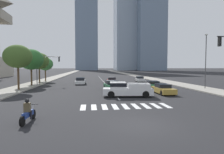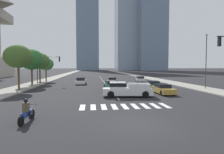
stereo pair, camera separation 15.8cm
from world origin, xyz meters
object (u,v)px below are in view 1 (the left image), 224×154
Objects in this scene: sedan_white_4 at (81,81)px; street_tree_nearest at (18,57)px; street_tree_third at (39,61)px; sedan_green_0 at (112,86)px; street_tree_second at (31,60)px; sedan_white_5 at (140,79)px; street_tree_fourth at (45,64)px; traffic_signal_far at (46,64)px; street_lamp_east at (206,57)px; pickup_truck at (125,90)px; sedan_red_1 at (112,80)px; sedan_green_3 at (153,85)px; motorcycle_lead at (28,113)px; sedan_gold_2 at (163,89)px.

sedan_white_4 is 13.06m from street_tree_nearest.
street_tree_third is (0.00, 11.28, -0.30)m from street_tree_nearest.
sedan_green_0 is 0.73× the size of street_tree_second.
sedan_white_5 is 0.83× the size of street_tree_fourth.
street_tree_fourth is (-2.04, 8.50, 0.08)m from traffic_signal_far.
sedan_white_4 is 0.56× the size of street_lamp_east.
pickup_truck is 23.47m from street_tree_third.
sedan_red_1 is at bearing 18.01° from street_tree_second.
traffic_signal_far is at bearing -132.06° from sedan_green_0.
street_lamp_east is at bearing -119.28° from sedan_white_4.
sedan_green_3 is 0.81× the size of traffic_signal_far.
motorcycle_lead is 26.07m from street_lamp_east.
sedan_green_0 is 0.73× the size of street_tree_nearest.
sedan_green_3 is 23.17m from street_tree_third.
traffic_signal_far reaches higher than sedan_gold_2.
street_tree_third reaches higher than sedan_gold_2.
sedan_red_1 is at bearing -85.91° from pickup_truck.
sedan_green_0 is 7.71m from sedan_gold_2.
street_tree_second is at bearing 164.43° from street_lamp_east.
motorcycle_lead is 0.50× the size of sedan_white_5.
street_tree_second is (-14.61, -4.75, 4.09)m from sedan_red_1.
sedan_green_0 is 16.60m from sedan_white_5.
motorcycle_lead is at bearing -28.99° from sedan_green_0.
street_tree_third is (-19.32, 16.67, 3.97)m from sedan_gold_2.
street_tree_fourth reaches higher than motorcycle_lead.
street_tree_second is at bearing -69.82° from sedan_red_1.
street_tree_nearest is (-27.41, 1.55, 0.02)m from street_lamp_east.
sedan_green_0 is at bearing -41.46° from street_tree_third.
sedan_green_0 reaches higher than sedan_red_1.
street_tree_fourth is at bearing 103.48° from traffic_signal_far.
sedan_green_0 is 1.01× the size of sedan_white_4.
sedan_red_1 is at bearing -164.28° from sedan_gold_2.
street_tree_third is at bearing -114.31° from sedan_green_3.
street_tree_third is (-14.61, 0.45, 3.98)m from sedan_red_1.
motorcycle_lead is at bearing -77.04° from street_tree_third.
street_lamp_east reaches higher than traffic_signal_far.
sedan_green_0 is 1.04× the size of sedan_white_5.
street_tree_nearest reaches higher than sedan_white_4.
motorcycle_lead reaches higher than sedan_green_0.
street_tree_third is at bearing 154.91° from street_lamp_east.
sedan_green_0 is 11.42m from sedan_red_1.
street_tree_second is at bearing -37.37° from pickup_truck.
street_tree_second is (-6.35, 22.40, 4.08)m from motorcycle_lead.
sedan_green_0 is 18.24m from street_tree_third.
sedan_green_3 is at bearing 89.88° from sedan_green_0.
street_tree_fourth is at bearing 15.73° from motorcycle_lead.
motorcycle_lead is at bearing -68.72° from street_tree_nearest.
street_tree_fourth is (-27.41, 18.05, -0.80)m from street_lamp_east.
sedan_white_5 is at bearing -103.54° from pickup_truck.
street_lamp_east is 27.46m from street_tree_nearest.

